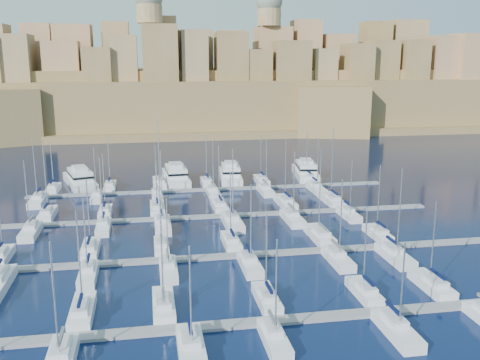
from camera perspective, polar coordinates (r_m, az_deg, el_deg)
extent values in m
plane|color=black|center=(96.39, -0.74, -5.62)|extent=(600.00, 600.00, 0.00)
cube|color=slate|center=(65.54, 4.16, -14.73)|extent=(84.00, 2.00, 0.40)
cube|color=slate|center=(85.18, 0.55, -8.00)|extent=(84.00, 2.00, 0.40)
cube|color=slate|center=(105.76, -1.61, -3.82)|extent=(84.00, 2.00, 0.40)
cube|color=slate|center=(126.82, -3.05, -1.02)|extent=(84.00, 2.00, 0.40)
cube|color=silver|center=(69.16, -16.45, -13.41)|extent=(2.67, 8.90, 1.65)
cube|color=silver|center=(67.86, -16.60, -12.84)|extent=(1.87, 4.01, 0.70)
cylinder|color=#9EA0A8|center=(66.92, -16.78, -8.03)|extent=(0.18, 0.18, 11.87)
cube|color=#070F33|center=(67.02, -16.70, -12.20)|extent=(0.35, 3.56, 0.35)
cube|color=silver|center=(68.62, -8.15, -13.20)|extent=(2.66, 8.86, 1.64)
cube|color=silver|center=(67.31, -8.15, -12.63)|extent=(1.86, 3.99, 0.70)
cylinder|color=#9EA0A8|center=(66.14, -8.36, -7.25)|extent=(0.18, 0.18, 13.18)
cube|color=#595B60|center=(66.47, -8.17, -11.98)|extent=(0.35, 3.54, 0.35)
cube|color=silver|center=(69.78, 2.86, -12.63)|extent=(2.47, 8.24, 1.61)
cube|color=silver|center=(68.57, 3.02, -12.05)|extent=(1.73, 3.71, 0.70)
cylinder|color=#9EA0A8|center=(67.80, 2.83, -7.90)|extent=(0.18, 0.18, 10.38)
cube|color=#070F33|center=(67.77, 3.11, -11.38)|extent=(0.35, 3.30, 0.35)
cube|color=silver|center=(73.41, 13.09, -11.63)|extent=(2.37, 7.90, 1.59)
cube|color=silver|center=(72.29, 13.38, -11.05)|extent=(1.66, 3.55, 0.70)
cylinder|color=#9EA0A8|center=(71.51, 13.21, -7.11)|extent=(0.18, 0.18, 10.43)
cube|color=#070F33|center=(71.55, 13.55, -10.40)|extent=(0.35, 3.16, 0.35)
cube|color=silver|center=(77.96, 19.74, -10.57)|extent=(2.66, 8.85, 1.64)
cube|color=silver|center=(76.82, 20.13, -10.01)|extent=(1.86, 3.98, 0.70)
cylinder|color=#9EA0A8|center=(76.14, 19.93, -6.10)|extent=(0.18, 0.18, 10.90)
cube|color=#070F33|center=(76.08, 20.36, -9.40)|extent=(0.35, 3.54, 0.35)
cube|color=silver|center=(59.87, -18.55, -16.61)|extent=(1.92, 4.10, 0.70)
cylinder|color=#9EA0A8|center=(56.11, -19.18, -12.16)|extent=(0.18, 0.18, 12.19)
cube|color=#595B60|center=(59.77, -18.56, -15.52)|extent=(0.35, 3.65, 0.35)
cube|color=silver|center=(58.96, -5.21, -17.75)|extent=(2.77, 9.25, 1.66)
cube|color=silver|center=(59.18, -5.31, -16.31)|extent=(1.94, 4.16, 0.70)
cylinder|color=#9EA0A8|center=(55.60, -5.30, -12.36)|extent=(0.18, 0.18, 11.01)
cube|color=#070F33|center=(59.08, -5.37, -15.21)|extent=(0.35, 3.70, 0.35)
cube|color=silver|center=(60.82, 3.70, -16.74)|extent=(2.36, 7.88, 1.59)
cube|color=silver|center=(60.93, 3.53, -15.44)|extent=(1.65, 3.54, 0.70)
cylinder|color=#9EA0A8|center=(57.64, 3.88, -11.50)|extent=(0.18, 0.18, 10.94)
cube|color=#595B60|center=(60.78, 3.46, -14.40)|extent=(0.35, 3.15, 0.35)
cube|color=silver|center=(64.89, 16.40, -15.23)|extent=(2.62, 8.72, 1.64)
cube|color=silver|center=(65.06, 16.12, -13.98)|extent=(1.83, 3.92, 0.70)
cylinder|color=#9EA0A8|center=(62.10, 16.92, -10.71)|extent=(0.18, 0.18, 9.86)
cube|color=#070F33|center=(64.95, 16.01, -12.99)|extent=(0.35, 3.49, 0.35)
cube|color=silver|center=(91.28, -24.00, -7.51)|extent=(2.30, 7.68, 1.58)
cube|color=silver|center=(90.21, -24.18, -7.00)|extent=(1.61, 3.46, 0.70)
cube|color=silver|center=(89.48, -15.66, -7.24)|extent=(2.68, 8.92, 1.65)
cube|color=silver|center=(88.25, -15.76, -6.72)|extent=(1.87, 4.01, 0.70)
cylinder|color=#9EA0A8|center=(88.05, -15.87, -3.39)|extent=(0.18, 0.18, 10.58)
cube|color=#070F33|center=(87.50, -15.83, -6.16)|extent=(0.35, 3.57, 0.35)
cube|color=silver|center=(88.41, -8.37, -7.15)|extent=(2.32, 7.73, 1.59)
cube|color=silver|center=(87.30, -8.38, -6.61)|extent=(1.62, 3.48, 0.70)
cylinder|color=#9EA0A8|center=(86.79, -8.52, -3.02)|extent=(0.18, 0.18, 11.43)
cube|color=#595B60|center=(86.59, -8.40, -6.04)|extent=(0.35, 3.09, 0.35)
cube|color=silver|center=(89.71, -0.95, -6.70)|extent=(2.55, 8.50, 1.62)
cube|color=silver|center=(88.54, -0.87, -6.17)|extent=(1.78, 3.82, 0.70)
cylinder|color=#9EA0A8|center=(88.18, -1.01, -2.65)|extent=(0.18, 0.18, 11.26)
cube|color=#070F33|center=(87.80, -0.83, -5.61)|extent=(0.35, 3.40, 0.35)
cube|color=silver|center=(93.84, 8.46, -5.93)|extent=(2.95, 9.83, 1.69)
cube|color=silver|center=(92.58, 8.68, -5.42)|extent=(2.06, 4.42, 0.70)
cylinder|color=#9EA0A8|center=(92.06, 8.53, -1.12)|extent=(0.18, 0.18, 14.27)
cube|color=#595B60|center=(91.82, 8.79, -4.89)|extent=(0.35, 3.93, 0.35)
cube|color=silver|center=(96.79, 14.46, -5.64)|extent=(2.45, 8.17, 1.61)
cube|color=silver|center=(95.73, 14.70, -5.14)|extent=(1.72, 3.68, 0.70)
cylinder|color=#9EA0A8|center=(95.33, 14.58, -1.83)|extent=(0.18, 0.18, 11.48)
cube|color=#070F33|center=(95.07, 14.84, -4.61)|extent=(0.35, 3.27, 0.35)
cube|color=silver|center=(79.67, -15.89, -9.80)|extent=(2.42, 8.05, 1.60)
cube|color=silver|center=(79.99, -15.88, -8.81)|extent=(1.69, 3.62, 0.70)
cylinder|color=#9EA0A8|center=(77.20, -16.19, -5.71)|extent=(0.18, 0.18, 10.64)
cube|color=#070F33|center=(80.00, -15.90, -8.01)|extent=(0.35, 3.22, 0.35)
cube|color=silver|center=(79.06, -7.65, -9.57)|extent=(2.50, 8.32, 1.62)
cube|color=silver|center=(79.41, -7.70, -8.57)|extent=(1.75, 3.75, 0.70)
cylinder|color=#9EA0A8|center=(76.63, -7.77, -5.62)|extent=(0.18, 0.18, 10.15)
cube|color=#595B60|center=(79.42, -7.74, -7.76)|extent=(0.35, 3.33, 0.35)
cube|color=silver|center=(80.17, 1.08, -9.13)|extent=(2.58, 8.61, 1.63)
cube|color=silver|center=(80.53, 0.96, -8.13)|extent=(1.81, 3.87, 0.70)
cylinder|color=#9EA0A8|center=(77.53, 1.16, -4.68)|extent=(0.18, 0.18, 11.67)
cube|color=#070F33|center=(80.56, 0.91, -7.33)|extent=(0.35, 3.44, 0.35)
cube|color=silver|center=(83.64, 10.41, -8.39)|extent=(2.62, 8.72, 1.64)
cube|color=silver|center=(83.99, 10.24, -7.44)|extent=(1.83, 3.93, 0.70)
cylinder|color=#9EA0A8|center=(81.07, 10.71, -4.03)|extent=(0.18, 0.18, 11.92)
cube|color=#595B60|center=(84.02, 10.17, -6.67)|extent=(0.35, 3.49, 0.35)
cube|color=silver|center=(86.86, 16.21, -7.88)|extent=(2.80, 9.32, 1.67)
cube|color=silver|center=(87.25, 15.99, -6.95)|extent=(1.96, 4.19, 0.70)
cylinder|color=#9EA0A8|center=(84.17, 16.67, -3.20)|extent=(0.18, 0.18, 13.32)
cube|color=#070F33|center=(87.30, 15.90, -6.20)|extent=(0.35, 3.73, 0.35)
cube|color=silver|center=(111.69, -19.82, -3.52)|extent=(2.67, 8.89, 1.64)
cube|color=silver|center=(110.54, -19.94, -3.07)|extent=(1.87, 4.00, 0.70)
cylinder|color=#9EA0A8|center=(110.28, -20.09, 0.45)|extent=(0.18, 0.18, 14.00)
cube|color=#070F33|center=(109.85, -20.02, -2.60)|extent=(0.35, 3.56, 0.35)
cube|color=silver|center=(109.84, -14.16, -3.42)|extent=(2.40, 8.01, 1.60)
cube|color=silver|center=(108.76, -14.22, -2.96)|extent=(1.68, 3.60, 0.70)
cylinder|color=#9EA0A8|center=(108.68, -14.33, -0.18)|extent=(0.18, 0.18, 10.98)
cube|color=#070F33|center=(108.10, -14.27, -2.48)|extent=(0.35, 3.20, 0.35)
cube|color=silver|center=(110.20, -8.81, -3.10)|extent=(2.85, 9.51, 1.68)
cube|color=silver|center=(108.97, -8.82, -2.64)|extent=(2.00, 4.28, 0.70)
cylinder|color=#9EA0A8|center=(108.97, -8.94, 0.52)|extent=(0.18, 0.18, 12.38)
cube|color=#070F33|center=(108.24, -8.84, -2.17)|extent=(0.35, 3.81, 0.35)
cube|color=silver|center=(110.95, -2.20, -2.85)|extent=(2.76, 9.19, 1.66)
cube|color=silver|center=(109.76, -2.14, -2.39)|extent=(1.93, 4.13, 0.70)
cylinder|color=#9EA0A8|center=(109.75, -2.26, 0.65)|extent=(0.18, 0.18, 12.00)
cube|color=#070F33|center=(109.05, -2.11, -1.92)|extent=(0.35, 3.67, 0.35)
cube|color=silver|center=(114.00, 4.87, -2.45)|extent=(3.00, 9.98, 1.70)
cube|color=silver|center=(112.76, 5.01, -1.99)|extent=(2.10, 4.49, 0.70)
cylinder|color=#9EA0A8|center=(112.78, 4.88, 1.19)|extent=(0.18, 0.18, 12.88)
cube|color=#070F33|center=(112.03, 5.09, -1.54)|extent=(0.35, 3.99, 0.35)
cube|color=silver|center=(117.03, 9.74, -2.19)|extent=(3.03, 10.09, 1.70)
cube|color=silver|center=(115.81, 9.93, -1.74)|extent=(2.12, 4.54, 0.70)
cylinder|color=#9EA0A8|center=(115.65, 9.81, 1.88)|extent=(0.18, 0.18, 15.00)
cube|color=#070F33|center=(115.10, 10.03, -1.30)|extent=(0.35, 4.04, 0.35)
cube|color=silver|center=(101.56, -21.43, -5.25)|extent=(2.72, 9.08, 1.65)
cube|color=silver|center=(102.07, -21.38, -4.47)|extent=(1.91, 4.09, 0.70)
cylinder|color=#9EA0A8|center=(99.31, -21.80, -1.51)|extent=(0.18, 0.18, 12.23)
cube|color=#595B60|center=(102.21, -21.38, -3.83)|extent=(0.35, 3.63, 0.35)
cube|color=silver|center=(100.18, -14.35, -5.01)|extent=(2.45, 8.16, 1.61)
cube|color=silver|center=(100.62, -14.35, -4.24)|extent=(1.71, 3.67, 0.70)
cylinder|color=#9EA0A8|center=(97.93, -14.59, -1.20)|extent=(0.18, 0.18, 12.31)
cube|color=#070F33|center=(100.71, -14.37, -3.60)|extent=(0.35, 3.26, 0.35)
cube|color=silver|center=(99.13, -8.24, -4.90)|extent=(2.89, 9.62, 1.68)
cube|color=silver|center=(99.70, -8.28, -4.08)|extent=(2.02, 4.33, 0.70)
cylinder|color=#9EA0A8|center=(96.66, -8.38, -0.74)|extent=(0.18, 0.18, 13.34)
cube|color=#070F33|center=(99.87, -8.31, -3.42)|extent=(0.35, 3.85, 0.35)
cube|color=silver|center=(99.87, -0.81, -4.61)|extent=(3.12, 10.38, 1.72)
cube|color=silver|center=(100.50, -0.90, -3.78)|extent=(2.18, 4.67, 0.70)
cylinder|color=#9EA0A8|center=(97.40, -0.77, -0.51)|extent=(0.18, 0.18, 13.22)
cube|color=#070F33|center=(100.70, -0.95, -3.13)|extent=(0.35, 4.15, 0.35)
cube|color=silver|center=(102.75, 5.63, -4.19)|extent=(2.82, 9.40, 1.67)
cube|color=silver|center=(103.28, 5.51, -3.41)|extent=(1.97, 4.23, 0.70)
cylinder|color=#9EA0A8|center=(100.49, 5.79, -0.44)|extent=(0.18, 0.18, 12.35)
cube|color=#595B60|center=(103.43, 5.45, -2.78)|extent=(0.35, 3.76, 0.35)
cube|color=silver|center=(106.92, 11.54, -3.73)|extent=(2.44, 8.13, 1.61)
cube|color=silver|center=(107.33, 11.41, -3.02)|extent=(1.71, 3.66, 0.70)
cylinder|color=#9EA0A8|center=(105.04, 11.77, -0.67)|extent=(0.18, 0.18, 10.34)
cube|color=#070F33|center=(107.42, 11.36, -2.42)|extent=(0.35, 3.25, 0.35)
cube|color=silver|center=(132.80, -19.27, -0.96)|extent=(2.49, 8.30, 1.62)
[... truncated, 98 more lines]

